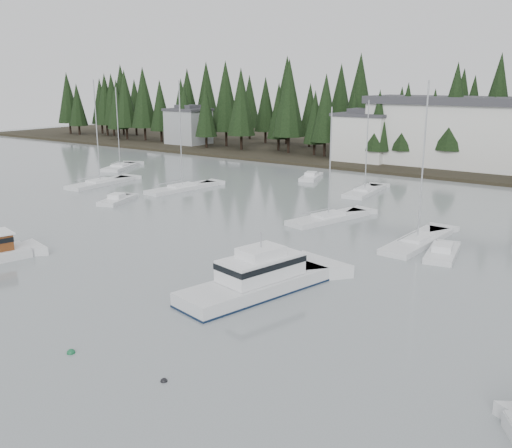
{
  "coord_description": "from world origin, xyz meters",
  "views": [
    {
      "loc": [
        24.23,
        -10.67,
        14.06
      ],
      "look_at": [
        -2.36,
        26.09,
        2.5
      ],
      "focal_mm": 40.0,
      "sensor_mm": 36.0,
      "label": 1
    }
  ],
  "objects_px": {
    "harbor_inn": "(460,133)",
    "sailboat_1": "(182,189)",
    "house_west": "(364,136)",
    "runabout_3": "(311,178)",
    "sailboat_0": "(120,168)",
    "sailboat_4": "(365,193)",
    "sailboat_9": "(328,220)",
    "sailboat_5": "(100,184)",
    "cabin_cruiser_center": "(257,282)",
    "runabout_0": "(117,201)",
    "house_far_west": "(188,125)",
    "sailboat_6": "(417,243)",
    "runabout_1": "(442,255)"
  },
  "relations": [
    {
      "from": "harbor_inn",
      "to": "sailboat_1",
      "type": "xyz_separation_m",
      "value": [
        -23.6,
        -39.27,
        -5.7
      ]
    },
    {
      "from": "house_west",
      "to": "runabout_3",
      "type": "xyz_separation_m",
      "value": [
        0.79,
        -18.8,
        -4.52
      ]
    },
    {
      "from": "sailboat_0",
      "to": "sailboat_4",
      "type": "distance_m",
      "value": 41.3
    },
    {
      "from": "harbor_inn",
      "to": "sailboat_9",
      "type": "distance_m",
      "value": 43.07
    },
    {
      "from": "sailboat_5",
      "to": "cabin_cruiser_center",
      "type": "bearing_deg",
      "value": -121.42
    },
    {
      "from": "harbor_inn",
      "to": "runabout_0",
      "type": "height_order",
      "value": "harbor_inn"
    },
    {
      "from": "house_far_west",
      "to": "sailboat_6",
      "type": "bearing_deg",
      "value": -33.32
    },
    {
      "from": "sailboat_1",
      "to": "harbor_inn",
      "type": "bearing_deg",
      "value": -24.91
    },
    {
      "from": "house_west",
      "to": "sailboat_4",
      "type": "xyz_separation_m",
      "value": [
        11.82,
        -24.14,
        -4.59
      ]
    },
    {
      "from": "cabin_cruiser_center",
      "to": "runabout_1",
      "type": "height_order",
      "value": "cabin_cruiser_center"
    },
    {
      "from": "sailboat_4",
      "to": "runabout_1",
      "type": "distance_m",
      "value": 26.47
    },
    {
      "from": "harbor_inn",
      "to": "sailboat_5",
      "type": "relative_size",
      "value": 2.03
    },
    {
      "from": "sailboat_6",
      "to": "sailboat_9",
      "type": "xyz_separation_m",
      "value": [
        -10.54,
        3.04,
        -0.02
      ]
    },
    {
      "from": "harbor_inn",
      "to": "sailboat_4",
      "type": "xyz_separation_m",
      "value": [
        -3.22,
        -27.48,
        -5.71
      ]
    },
    {
      "from": "runabout_3",
      "to": "sailboat_5",
      "type": "bearing_deg",
      "value": 117.72
    },
    {
      "from": "house_far_west",
      "to": "runabout_3",
      "type": "height_order",
      "value": "house_far_west"
    },
    {
      "from": "cabin_cruiser_center",
      "to": "runabout_3",
      "type": "distance_m",
      "value": 46.07
    },
    {
      "from": "runabout_1",
      "to": "sailboat_6",
      "type": "bearing_deg",
      "value": 41.56
    },
    {
      "from": "sailboat_5",
      "to": "sailboat_4",
      "type": "bearing_deg",
      "value": -69.01
    },
    {
      "from": "house_far_west",
      "to": "sailboat_4",
      "type": "relative_size",
      "value": 0.7
    },
    {
      "from": "sailboat_0",
      "to": "runabout_0",
      "type": "distance_m",
      "value": 26.61
    },
    {
      "from": "house_west",
      "to": "cabin_cruiser_center",
      "type": "bearing_deg",
      "value": -70.8
    },
    {
      "from": "sailboat_4",
      "to": "cabin_cruiser_center",
      "type": "bearing_deg",
      "value": -170.84
    },
    {
      "from": "harbor_inn",
      "to": "sailboat_0",
      "type": "xyz_separation_m",
      "value": [
        -44.3,
        -31.71,
        -5.7
      ]
    },
    {
      "from": "sailboat_6",
      "to": "harbor_inn",
      "type": "bearing_deg",
      "value": 15.34
    },
    {
      "from": "cabin_cruiser_center",
      "to": "sailboat_5",
      "type": "height_order",
      "value": "sailboat_5"
    },
    {
      "from": "harbor_inn",
      "to": "sailboat_0",
      "type": "bearing_deg",
      "value": -144.41
    },
    {
      "from": "house_far_west",
      "to": "sailboat_5",
      "type": "relative_size",
      "value": 0.58
    },
    {
      "from": "cabin_cruiser_center",
      "to": "sailboat_5",
      "type": "distance_m",
      "value": 45.97
    },
    {
      "from": "sailboat_5",
      "to": "runabout_3",
      "type": "bearing_deg",
      "value": -50.05
    },
    {
      "from": "house_far_west",
      "to": "runabout_3",
      "type": "distance_m",
      "value": 47.76
    },
    {
      "from": "house_west",
      "to": "runabout_3",
      "type": "distance_m",
      "value": 19.35
    },
    {
      "from": "sailboat_5",
      "to": "sailboat_6",
      "type": "xyz_separation_m",
      "value": [
        45.74,
        -2.6,
        0.0
      ]
    },
    {
      "from": "house_west",
      "to": "sailboat_6",
      "type": "relative_size",
      "value": 0.66
    },
    {
      "from": "house_west",
      "to": "sailboat_0",
      "type": "xyz_separation_m",
      "value": [
        -29.26,
        -28.37,
        -4.58
      ]
    },
    {
      "from": "house_west",
      "to": "sailboat_0",
      "type": "bearing_deg",
      "value": -135.89
    },
    {
      "from": "sailboat_4",
      "to": "runabout_0",
      "type": "distance_m",
      "value": 30.61
    },
    {
      "from": "house_far_west",
      "to": "runabout_1",
      "type": "xyz_separation_m",
      "value": [
        70.48,
        -46.71,
        -4.27
      ]
    },
    {
      "from": "harbor_inn",
      "to": "cabin_cruiser_center",
      "type": "relative_size",
      "value": 2.51
    },
    {
      "from": "sailboat_1",
      "to": "sailboat_5",
      "type": "relative_size",
      "value": 0.99
    },
    {
      "from": "house_west",
      "to": "runabout_1",
      "type": "bearing_deg",
      "value": -57.5
    },
    {
      "from": "house_west",
      "to": "runabout_0",
      "type": "bearing_deg",
      "value": -101.58
    },
    {
      "from": "cabin_cruiser_center",
      "to": "sailboat_5",
      "type": "xyz_separation_m",
      "value": [
        -41.18,
        20.41,
        -0.65
      ]
    },
    {
      "from": "sailboat_0",
      "to": "sailboat_4",
      "type": "bearing_deg",
      "value": -108.06
    },
    {
      "from": "sailboat_1",
      "to": "runabout_3",
      "type": "xyz_separation_m",
      "value": [
        9.35,
        17.13,
        0.05
      ]
    },
    {
      "from": "cabin_cruiser_center",
      "to": "harbor_inn",
      "type": "bearing_deg",
      "value": 17.79
    },
    {
      "from": "house_far_west",
      "to": "harbor_inn",
      "type": "relative_size",
      "value": 0.29
    },
    {
      "from": "sailboat_6",
      "to": "runabout_3",
      "type": "height_order",
      "value": "sailboat_6"
    },
    {
      "from": "house_west",
      "to": "sailboat_1",
      "type": "bearing_deg",
      "value": -103.4
    },
    {
      "from": "house_far_west",
      "to": "sailboat_4",
      "type": "bearing_deg",
      "value": -25.9
    }
  ]
}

